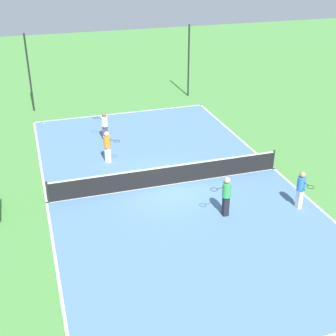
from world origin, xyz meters
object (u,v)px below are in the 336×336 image
Objects in this scene: player_far_white at (105,124)px; player_far_green at (226,194)px; tennis_ball_far_baseline at (114,178)px; fence_post_back_right at (189,61)px; player_near_blue at (301,187)px; tennis_ball_near_net at (44,123)px; fence_post_back_left at (29,73)px; player_center_orange at (107,145)px; tennis_net at (168,175)px.

player_far_white is 10.19m from player_far_green.
player_far_white is 0.89× the size of player_far_green.
fence_post_back_right reaches higher than tennis_ball_far_baseline.
tennis_ball_near_net is at bearing -147.48° from player_near_blue.
fence_post_back_left reaches higher than player_near_blue.
player_center_orange is 0.33× the size of fence_post_back_right.
player_far_green is at bearing 150.51° from player_far_white.
tennis_net is 6.92× the size of player_far_white.
fence_post_back_right is at bearing 14.62° from tennis_ball_near_net.
player_center_orange reaches higher than tennis_ball_far_baseline.
tennis_ball_far_baseline is at bearing -48.29° from player_center_orange.
tennis_net is at bearing 147.60° from player_far_white.
player_far_white is at bearing 127.11° from player_center_orange.
tennis_net is at bearing -71.69° from player_far_green.
player_near_blue is 0.96× the size of player_far_green.
tennis_net is 13.95m from fence_post_back_right.
player_near_blue is 8.75m from tennis_ball_far_baseline.
tennis_ball_near_net is (-5.05, 9.91, -0.49)m from tennis_net.
fence_post_back_left is at bearing -72.28° from player_far_green.
tennis_net is 164.30× the size of tennis_ball_near_net.
player_center_orange is 2.16m from tennis_ball_far_baseline.
player_near_blue is 19.37m from fence_post_back_left.
tennis_net is 13.95m from fence_post_back_left.
player_far_white is at bearing -139.17° from fence_post_back_right.
tennis_ball_far_baseline is 0.01× the size of fence_post_back_right.
player_far_green reaches higher than tennis_ball_near_net.
tennis_ball_far_baseline is at bearing 150.48° from tennis_net.
tennis_ball_far_baseline is (-2.34, 1.32, -0.49)m from tennis_net.
tennis_ball_far_baseline is 12.04m from fence_post_back_left.
tennis_ball_near_net is (-9.83, 13.59, -0.97)m from player_near_blue.
player_far_green is at bearing -50.43° from tennis_ball_far_baseline.
fence_post_back_left is at bearing 113.50° from tennis_net.
player_near_blue reaches higher than player_far_white.
player_far_green reaches higher than tennis_ball_far_baseline.
player_far_white is at bearing 84.12° from tennis_ball_far_baseline.
player_far_white is 23.75× the size of tennis_ball_far_baseline.
player_far_green is at bearing -65.76° from tennis_net.
fence_post_back_left is (-5.51, 12.66, 2.01)m from tennis_net.
tennis_ball_near_net is at bearing 107.51° from tennis_ball_far_baseline.
player_center_orange is at bearing -66.40° from player_far_green.
tennis_net is at bearing -10.86° from player_center_orange.
player_near_blue is at bearing 164.97° from player_far_white.
player_center_orange is 25.13× the size of tennis_ball_far_baseline.
player_far_green reaches higher than player_far_white.
player_far_green is 0.35× the size of fence_post_back_right.
tennis_net is 164.30× the size of tennis_ball_far_baseline.
fence_post_back_left is at bearing -151.16° from player_near_blue.
fence_post_back_right reaches higher than tennis_ball_near_net.
fence_post_back_left and fence_post_back_right have the same top height.
fence_post_back_left reaches higher than tennis_ball_near_net.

